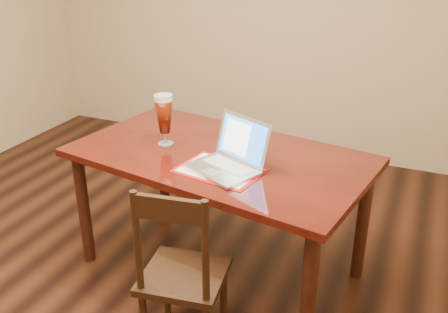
% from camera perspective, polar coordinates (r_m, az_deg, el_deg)
% --- Properties ---
extents(ground, '(5.00, 5.00, 0.00)m').
position_cam_1_polar(ground, '(3.09, -11.89, -15.44)').
color(ground, black).
rests_on(ground, ground).
extents(dining_table, '(1.82, 1.21, 1.10)m').
position_cam_1_polar(dining_table, '(2.89, -0.69, -1.15)').
color(dining_table, '#4F100A').
rests_on(dining_table, ground).
extents(dining_chair, '(0.45, 0.43, 0.93)m').
position_cam_1_polar(dining_chair, '(2.48, -4.88, -13.31)').
color(dining_chair, black).
rests_on(dining_chair, ground).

